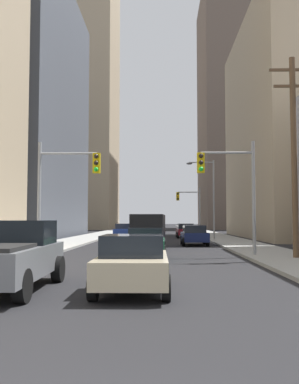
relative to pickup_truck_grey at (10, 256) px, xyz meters
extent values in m
cube|color=#9E9E99|center=(-3.47, 40.97, -0.86)|extent=(3.63, 160.00, 0.15)
cube|color=#9E9E99|center=(10.11, 40.97, -0.86)|extent=(3.63, 160.00, 0.15)
cube|color=slate|center=(0.00, -0.14, -0.13)|extent=(2.21, 5.48, 0.80)
cube|color=black|center=(0.00, 0.84, 0.62)|extent=(1.87, 1.87, 0.70)
cylinder|color=black|center=(0.96, 1.59, -0.53)|extent=(0.28, 0.80, 0.80)
cylinder|color=black|center=(0.96, -1.86, -0.53)|extent=(0.28, 0.80, 0.80)
cube|color=black|center=(3.30, 16.76, 0.38)|extent=(2.19, 5.27, 1.90)
cube|color=black|center=(3.30, 19.36, 0.79)|extent=(1.76, 0.08, 0.60)
cylinder|color=black|center=(2.34, 18.42, -0.57)|extent=(0.24, 0.72, 0.72)
cylinder|color=black|center=(4.26, 18.42, -0.57)|extent=(0.24, 0.72, 0.72)
cylinder|color=black|center=(2.34, 15.09, -0.57)|extent=(0.24, 0.72, 0.72)
cylinder|color=black|center=(4.26, 15.09, -0.57)|extent=(0.24, 0.72, 0.72)
cube|color=#C6B793|center=(3.40, -0.18, -0.29)|extent=(1.84, 4.22, 0.65)
cube|color=black|center=(3.40, -0.33, 0.31)|extent=(1.60, 1.91, 0.55)
cylinder|color=black|center=(2.54, 1.16, -0.61)|extent=(0.22, 0.64, 0.64)
cylinder|color=black|center=(4.27, 1.16, -0.61)|extent=(0.22, 0.64, 0.64)
cylinder|color=black|center=(2.54, -1.53, -0.61)|extent=(0.22, 0.64, 0.64)
cylinder|color=black|center=(4.27, -1.53, -0.61)|extent=(0.22, 0.64, 0.64)
cube|color=#195938|center=(3.39, 9.49, -0.29)|extent=(1.84, 4.22, 0.65)
cube|color=black|center=(3.39, 9.34, 0.31)|extent=(1.60, 1.92, 0.55)
cylinder|color=black|center=(2.52, 10.84, -0.61)|extent=(0.22, 0.64, 0.64)
cylinder|color=black|center=(4.25, 10.84, -0.61)|extent=(0.22, 0.64, 0.64)
cylinder|color=black|center=(2.52, 8.15, -0.61)|extent=(0.22, 0.64, 0.64)
cylinder|color=black|center=(4.25, 8.15, -0.61)|extent=(0.22, 0.64, 0.64)
cube|color=#141E4C|center=(6.58, 21.17, -0.29)|extent=(1.92, 4.25, 0.65)
cube|color=black|center=(6.58, 21.02, 0.31)|extent=(1.64, 1.94, 0.55)
cylinder|color=black|center=(5.72, 22.52, -0.61)|extent=(0.22, 0.64, 0.64)
cylinder|color=black|center=(7.45, 22.52, -0.61)|extent=(0.22, 0.64, 0.64)
cylinder|color=black|center=(5.72, 19.83, -0.61)|extent=(0.22, 0.64, 0.64)
cylinder|color=black|center=(7.45, 19.83, -0.61)|extent=(0.22, 0.64, 0.64)
cube|color=maroon|center=(6.65, 34.96, -0.29)|extent=(1.93, 4.26, 0.65)
cube|color=black|center=(6.65, 34.81, 0.31)|extent=(1.64, 1.95, 0.55)
cylinder|color=black|center=(5.79, 36.30, -0.61)|extent=(0.22, 0.64, 0.64)
cylinder|color=black|center=(7.52, 36.30, -0.61)|extent=(0.22, 0.64, 0.64)
cylinder|color=black|center=(5.79, 33.61, -0.61)|extent=(0.22, 0.64, 0.64)
cylinder|color=black|center=(7.52, 33.61, -0.61)|extent=(0.22, 0.64, 0.64)
cube|color=navy|center=(0.05, 34.95, -0.29)|extent=(1.89, 4.24, 0.65)
cube|color=black|center=(0.05, 34.80, 0.31)|extent=(1.63, 1.94, 0.55)
cylinder|color=black|center=(-0.81, 36.29, -0.61)|extent=(0.22, 0.64, 0.64)
cylinder|color=black|center=(0.91, 36.29, -0.61)|extent=(0.22, 0.64, 0.64)
cylinder|color=black|center=(-0.81, 33.60, -0.61)|extent=(0.22, 0.64, 0.64)
cylinder|color=black|center=(0.91, 33.60, -0.61)|extent=(0.22, 0.64, 0.64)
cylinder|color=gray|center=(-2.25, 10.67, 2.07)|extent=(0.18, 0.18, 6.00)
cylinder|color=gray|center=(-0.75, 10.67, 4.47)|extent=(3.00, 0.12, 0.12)
cube|color=gold|center=(0.75, 10.67, 3.94)|extent=(0.38, 0.30, 1.05)
sphere|color=black|center=(0.75, 10.50, 4.28)|extent=(0.24, 0.24, 0.24)
sphere|color=black|center=(0.75, 10.50, 3.94)|extent=(0.24, 0.24, 0.24)
sphere|color=#19D833|center=(0.75, 10.50, 3.60)|extent=(0.24, 0.24, 0.24)
cylinder|color=gray|center=(8.90, 10.67, 2.07)|extent=(0.18, 0.18, 6.00)
cylinder|color=gray|center=(7.54, 10.67, 4.47)|extent=(2.71, 0.12, 0.12)
cube|color=gold|center=(6.19, 10.67, 3.94)|extent=(0.38, 0.30, 1.05)
sphere|color=black|center=(6.19, 10.50, 4.28)|extent=(0.24, 0.24, 0.24)
sphere|color=black|center=(6.19, 10.50, 3.94)|extent=(0.24, 0.24, 0.24)
sphere|color=#19D833|center=(6.19, 10.50, 3.60)|extent=(0.24, 0.24, 0.24)
cylinder|color=gray|center=(8.90, 43.05, 2.07)|extent=(0.18, 0.18, 6.00)
cylinder|color=gray|center=(7.52, 43.05, 4.47)|extent=(2.75, 0.12, 0.12)
cube|color=gold|center=(6.14, 43.05, 3.94)|extent=(0.38, 0.30, 1.05)
sphere|color=black|center=(6.14, 42.88, 4.28)|extent=(0.24, 0.24, 0.24)
sphere|color=#F9A514|center=(6.14, 42.88, 3.94)|extent=(0.24, 0.24, 0.24)
sphere|color=black|center=(6.14, 42.88, 3.60)|extent=(0.24, 0.24, 0.24)
cylinder|color=brown|center=(10.48, 8.93, 3.95)|extent=(0.28, 0.28, 9.76)
cube|color=brown|center=(10.48, 8.93, 8.22)|extent=(2.20, 0.12, 0.12)
cube|color=brown|center=(10.48, 8.93, 7.42)|extent=(1.80, 0.12, 0.12)
cylinder|color=gray|center=(9.00, 28.87, 2.82)|extent=(0.16, 0.16, 7.50)
cylinder|color=gray|center=(7.87, 28.87, 6.37)|extent=(2.26, 0.10, 0.10)
ellipsoid|color=#4C4C51|center=(6.74, 28.87, 6.27)|extent=(0.56, 0.32, 0.20)
cube|color=tan|center=(-15.80, 80.47, 27.16)|extent=(19.71, 19.60, 56.19)
cube|color=#66564C|center=(25.08, 82.61, 24.80)|extent=(24.52, 23.05, 51.47)
camera|label=1|loc=(4.18, -11.91, 0.98)|focal=40.85mm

